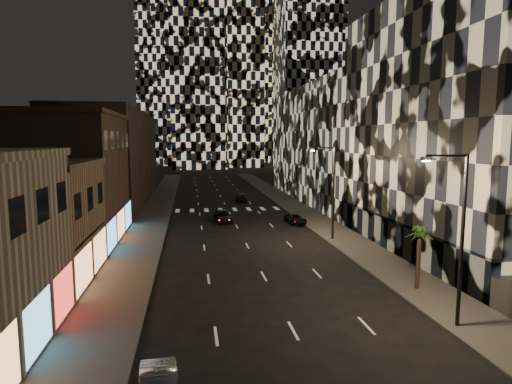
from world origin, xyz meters
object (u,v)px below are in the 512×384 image
object	(u,v)px
streetlight_near	(458,228)
car_dark_oncoming	(241,197)
car_dark_midlane	(223,216)
car_dark_rightlane	(295,219)
palm_tree	(419,237)
streetlight_far	(331,186)

from	to	relation	value
streetlight_near	car_dark_oncoming	size ratio (longest dim) A/B	2.07
car_dark_midlane	car_dark_oncoming	xyz separation A→B (m)	(4.35, 17.43, -0.13)
streetlight_near	car_dark_midlane	bearing A→B (deg)	107.60
car_dark_oncoming	car_dark_rightlane	world-z (taller)	car_dark_oncoming
streetlight_near	car_dark_rightlane	bearing A→B (deg)	92.70
car_dark_rightlane	palm_tree	bearing A→B (deg)	-88.55
car_dark_oncoming	streetlight_near	bearing A→B (deg)	102.08
car_dark_midlane	palm_tree	world-z (taller)	palm_tree
streetlight_near	car_dark_oncoming	world-z (taller)	streetlight_near
streetlight_near	car_dark_oncoming	distance (m)	48.74
streetlight_near	palm_tree	xyz separation A→B (m)	(1.10, 5.56, -1.78)
streetlight_far	car_dark_rightlane	bearing A→B (deg)	98.83
streetlight_near	car_dark_oncoming	xyz separation A→B (m)	(-5.41, 48.21, -4.72)
palm_tree	car_dark_oncoming	bearing A→B (deg)	98.68
streetlight_near	car_dark_oncoming	bearing A→B (deg)	96.41
streetlight_near	car_dark_rightlane	xyz separation A→B (m)	(-1.36, 28.73, -4.80)
streetlight_near	streetlight_far	world-z (taller)	same
streetlight_far	car_dark_oncoming	world-z (taller)	streetlight_far
car_dark_rightlane	palm_tree	distance (m)	23.49
streetlight_far	car_dark_midlane	bearing A→B (deg)	132.16
car_dark_midlane	palm_tree	distance (m)	27.60
car_dark_rightlane	palm_tree	size ratio (longest dim) A/B	0.96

